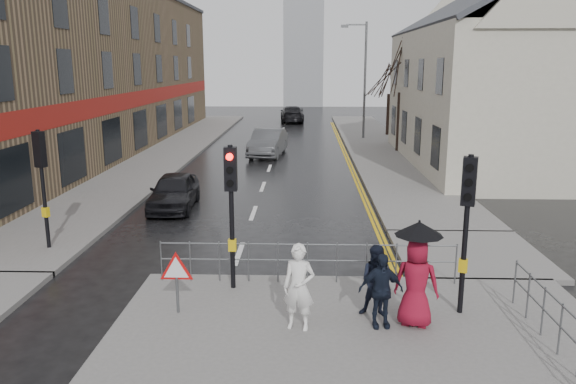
# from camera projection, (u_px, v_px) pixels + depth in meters

# --- Properties ---
(ground) EXTENTS (120.00, 120.00, 0.00)m
(ground) POSITION_uv_depth(u_px,v_px,m) (224.00, 296.00, 13.12)
(ground) COLOR black
(ground) RESTS_ON ground
(near_pavement) EXTENTS (10.00, 9.00, 0.14)m
(near_pavement) POSITION_uv_depth(u_px,v_px,m) (369.00, 377.00, 9.60)
(near_pavement) COLOR #605E5B
(near_pavement) RESTS_ON ground
(left_pavement) EXTENTS (4.00, 44.00, 0.14)m
(left_pavement) POSITION_uv_depth(u_px,v_px,m) (174.00, 148.00, 35.72)
(left_pavement) COLOR #605E5B
(left_pavement) RESTS_ON ground
(right_pavement) EXTENTS (4.00, 40.00, 0.14)m
(right_pavement) POSITION_uv_depth(u_px,v_px,m) (375.00, 145.00, 37.26)
(right_pavement) COLOR #605E5B
(right_pavement) RESTS_ON ground
(pavement_bridge_right) EXTENTS (4.00, 4.20, 0.14)m
(pavement_bridge_right) POSITION_uv_depth(u_px,v_px,m) (468.00, 254.00, 15.83)
(pavement_bridge_right) COLOR #605E5B
(pavement_bridge_right) RESTS_ON ground
(building_left_terrace) EXTENTS (8.00, 42.00, 10.00)m
(building_left_terrace) POSITION_uv_depth(u_px,v_px,m) (76.00, 69.00, 33.82)
(building_left_terrace) COLOR #7C6348
(building_left_terrace) RESTS_ON ground
(building_right_cream) EXTENTS (9.00, 16.40, 10.10)m
(building_right_cream) POSITION_uv_depth(u_px,v_px,m) (500.00, 74.00, 29.22)
(building_right_cream) COLOR beige
(building_right_cream) RESTS_ON ground
(church_tower) EXTENTS (5.00, 5.00, 18.00)m
(church_tower) POSITION_uv_depth(u_px,v_px,m) (304.00, 34.00, 71.48)
(church_tower) COLOR gray
(church_tower) RESTS_ON ground
(traffic_signal_near_left) EXTENTS (0.28, 0.27, 3.40)m
(traffic_signal_near_left) POSITION_uv_depth(u_px,v_px,m) (231.00, 192.00, 12.76)
(traffic_signal_near_left) COLOR black
(traffic_signal_near_left) RESTS_ON near_pavement
(traffic_signal_near_right) EXTENTS (0.34, 0.33, 3.40)m
(traffic_signal_near_right) POSITION_uv_depth(u_px,v_px,m) (467.00, 207.00, 11.43)
(traffic_signal_near_right) COLOR black
(traffic_signal_near_right) RESTS_ON near_pavement
(traffic_signal_far_left) EXTENTS (0.34, 0.33, 3.40)m
(traffic_signal_far_left) POSITION_uv_depth(u_px,v_px,m) (41.00, 168.00, 15.67)
(traffic_signal_far_left) COLOR black
(traffic_signal_far_left) RESTS_ON left_pavement
(guard_railing_front) EXTENTS (7.14, 0.04, 1.00)m
(guard_railing_front) POSITION_uv_depth(u_px,v_px,m) (307.00, 254.00, 13.45)
(guard_railing_front) COLOR #595B5E
(guard_railing_front) RESTS_ON near_pavement
(guard_railing_side) EXTENTS (0.04, 4.54, 1.00)m
(guard_railing_side) POSITION_uv_depth(u_px,v_px,m) (561.00, 319.00, 10.05)
(guard_railing_side) COLOR #595B5E
(guard_railing_side) RESTS_ON near_pavement
(warning_sign) EXTENTS (0.80, 0.07, 1.35)m
(warning_sign) POSITION_uv_depth(u_px,v_px,m) (176.00, 272.00, 11.74)
(warning_sign) COLOR #595B5E
(warning_sign) RESTS_ON near_pavement
(street_lamp) EXTENTS (1.83, 0.25, 8.00)m
(street_lamp) POSITION_uv_depth(u_px,v_px,m) (363.00, 73.00, 39.17)
(street_lamp) COLOR #595B5E
(street_lamp) RESTS_ON right_pavement
(tree_near) EXTENTS (2.40, 2.40, 6.58)m
(tree_near) POSITION_uv_depth(u_px,v_px,m) (401.00, 67.00, 33.18)
(tree_near) COLOR black
(tree_near) RESTS_ON right_pavement
(tree_far) EXTENTS (2.40, 2.40, 5.64)m
(tree_far) POSITION_uv_depth(u_px,v_px,m) (390.00, 76.00, 41.12)
(tree_far) COLOR black
(tree_far) RESTS_ON right_pavement
(pedestrian_a) EXTENTS (0.71, 0.55, 1.75)m
(pedestrian_a) POSITION_uv_depth(u_px,v_px,m) (299.00, 287.00, 11.04)
(pedestrian_a) COLOR white
(pedestrian_a) RESTS_ON near_pavement
(pedestrian_b) EXTENTS (0.86, 0.74, 1.54)m
(pedestrian_b) POSITION_uv_depth(u_px,v_px,m) (378.00, 281.00, 11.61)
(pedestrian_b) COLOR black
(pedestrian_b) RESTS_ON near_pavement
(pedestrian_with_umbrella) EXTENTS (1.03, 0.96, 2.17)m
(pedestrian_with_umbrella) POSITION_uv_depth(u_px,v_px,m) (417.00, 271.00, 11.12)
(pedestrian_with_umbrella) COLOR maroon
(pedestrian_with_umbrella) RESTS_ON near_pavement
(pedestrian_d) EXTENTS (0.94, 0.48, 1.54)m
(pedestrian_d) POSITION_uv_depth(u_px,v_px,m) (381.00, 290.00, 11.15)
(pedestrian_d) COLOR black
(pedestrian_d) RESTS_ON near_pavement
(car_parked) EXTENTS (1.74, 3.96, 1.33)m
(car_parked) POSITION_uv_depth(u_px,v_px,m) (174.00, 191.00, 20.93)
(car_parked) COLOR black
(car_parked) RESTS_ON ground
(car_mid) EXTENTS (2.20, 4.90, 1.56)m
(car_mid) POSITION_uv_depth(u_px,v_px,m) (268.00, 143.00, 32.96)
(car_mid) COLOR #434548
(car_mid) RESTS_ON ground
(car_far) EXTENTS (2.38, 5.31, 1.51)m
(car_far) POSITION_uv_depth(u_px,v_px,m) (292.00, 114.00, 52.07)
(car_far) COLOR black
(car_far) RESTS_ON ground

